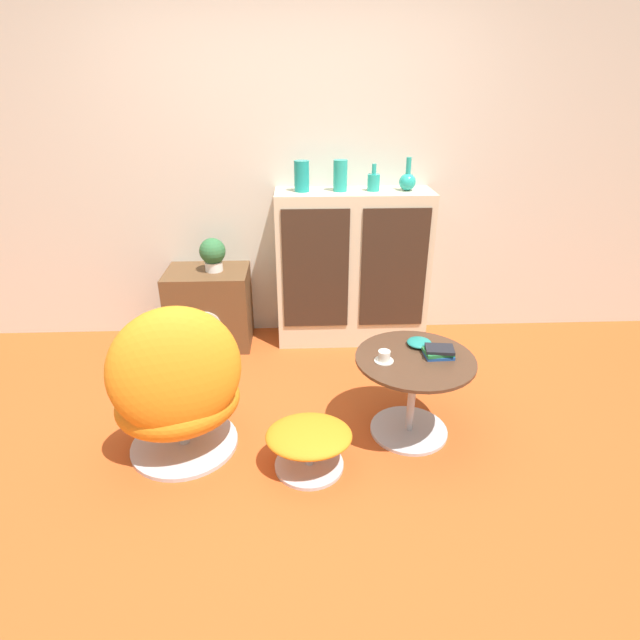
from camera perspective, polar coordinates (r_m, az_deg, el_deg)
ground_plane at (r=2.75m, az=-3.09°, el=-16.63°), size 12.00×12.00×0.00m
wall_back at (r=3.79m, az=-3.43°, el=17.25°), size 6.40×0.06×2.60m
sideboard at (r=3.77m, az=3.69°, el=5.88°), size 1.12×0.37×1.15m
tv_console at (r=3.89m, az=-12.45°, el=1.42°), size 0.60×0.45×0.59m
egg_chair at (r=2.70m, az=-15.96°, el=-7.55°), size 0.82×0.78×0.90m
ottoman at (r=2.65m, az=-1.28°, el=-13.58°), size 0.45×0.38×0.25m
coffee_table at (r=2.85m, az=10.55°, el=-7.33°), size 0.65×0.65×0.49m
vase_leftmost at (r=3.58m, az=-2.10°, el=16.10°), size 0.11×0.11×0.21m
vase_inner_left at (r=3.60m, az=2.33°, el=16.16°), size 0.10×0.10×0.21m
vase_inner_right at (r=3.63m, az=6.14°, el=15.45°), size 0.09×0.09×0.18m
vase_rightmost at (r=3.67m, az=9.97°, el=15.40°), size 0.12×0.12×0.23m
potted_plant at (r=3.72m, az=-12.17°, el=7.46°), size 0.19×0.19×0.24m
teacup at (r=2.69m, az=7.33°, el=-4.23°), size 0.10×0.10×0.06m
book_stack at (r=2.79m, az=13.42°, el=-3.57°), size 0.17×0.13×0.05m
bowl at (r=2.88m, az=11.27°, el=-2.54°), size 0.14×0.14×0.04m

